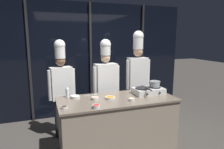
# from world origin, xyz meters

# --- Properties ---
(window_wall_back) EXTENTS (4.88, 0.09, 2.70)m
(window_wall_back) POSITION_xyz_m (0.00, 1.85, 1.35)
(window_wall_back) COLOR black
(window_wall_back) RESTS_ON ground_plane
(demo_counter) EXTENTS (1.90, 0.84, 0.92)m
(demo_counter) POSITION_xyz_m (0.00, 0.00, 0.46)
(demo_counter) COLOR gray
(demo_counter) RESTS_ON ground_plane
(portable_stove) EXTENTS (0.52, 0.34, 0.11)m
(portable_stove) POSITION_xyz_m (0.61, 0.07, 0.97)
(portable_stove) COLOR silver
(portable_stove) RESTS_ON demo_counter
(frying_pan) EXTENTS (0.25, 0.44, 0.05)m
(frying_pan) POSITION_xyz_m (0.49, 0.06, 1.05)
(frying_pan) COLOR #232326
(frying_pan) RESTS_ON portable_stove
(stock_pot) EXTENTS (0.20, 0.18, 0.11)m
(stock_pot) POSITION_xyz_m (0.73, 0.07, 1.09)
(stock_pot) COLOR #93969B
(stock_pot) RESTS_ON portable_stove
(squeeze_bottle_clear) EXTENTS (0.06, 0.06, 0.19)m
(squeeze_bottle_clear) POSITION_xyz_m (-0.75, 0.31, 1.00)
(squeeze_bottle_clear) COLOR white
(squeeze_bottle_clear) RESTS_ON demo_counter
(prep_bowl_garlic) EXTENTS (0.15, 0.15, 0.04)m
(prep_bowl_garlic) POSITION_xyz_m (-0.64, 0.24, 0.94)
(prep_bowl_garlic) COLOR white
(prep_bowl_garlic) RESTS_ON demo_counter
(prep_bowl_bell_pepper) EXTENTS (0.11, 0.11, 0.05)m
(prep_bowl_bell_pepper) POSITION_xyz_m (-0.44, -0.33, 0.94)
(prep_bowl_bell_pepper) COLOR white
(prep_bowl_bell_pepper) RESTS_ON demo_counter
(prep_bowl_shrimp) EXTENTS (0.12, 0.12, 0.05)m
(prep_bowl_shrimp) POSITION_xyz_m (-0.36, 0.05, 0.94)
(prep_bowl_shrimp) COLOR white
(prep_bowl_shrimp) RESTS_ON demo_counter
(prep_bowl_ginger) EXTENTS (0.10, 0.10, 0.05)m
(prep_bowl_ginger) POSITION_xyz_m (0.16, -0.21, 0.94)
(prep_bowl_ginger) COLOR white
(prep_bowl_ginger) RESTS_ON demo_counter
(prep_bowl_carrots) EXTENTS (0.17, 0.17, 0.04)m
(prep_bowl_carrots) POSITION_xyz_m (-0.12, 0.01, 0.94)
(prep_bowl_carrots) COLOR white
(prep_bowl_carrots) RESTS_ON demo_counter
(prep_bowl_soy_glaze) EXTENTS (0.09, 0.09, 0.03)m
(prep_bowl_soy_glaze) POSITION_xyz_m (-0.86, -0.20, 0.94)
(prep_bowl_soy_glaze) COLOR white
(prep_bowl_soy_glaze) RESTS_ON demo_counter
(serving_spoon_slotted) EXTENTS (0.23, 0.06, 0.02)m
(serving_spoon_slotted) POSITION_xyz_m (-0.32, 0.29, 0.92)
(serving_spoon_slotted) COLOR #B2B5BA
(serving_spoon_slotted) RESTS_ON demo_counter
(chef_head) EXTENTS (0.50, 0.27, 1.85)m
(chef_head) POSITION_xyz_m (-0.80, 0.82, 1.08)
(chef_head) COLOR #232326
(chef_head) RESTS_ON ground_plane
(chef_sous) EXTENTS (0.56, 0.29, 1.86)m
(chef_sous) POSITION_xyz_m (0.05, 0.76, 1.07)
(chef_sous) COLOR #2D3856
(chef_sous) RESTS_ON ground_plane
(chef_line) EXTENTS (0.53, 0.22, 2.02)m
(chef_line) POSITION_xyz_m (0.77, 0.82, 1.19)
(chef_line) COLOR #232326
(chef_line) RESTS_ON ground_plane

